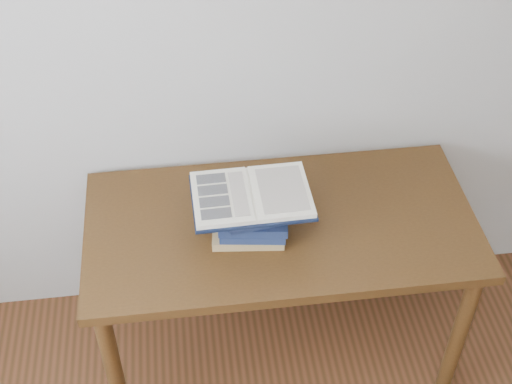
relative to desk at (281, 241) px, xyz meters
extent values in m
cube|color=#B2B0A8|center=(-0.08, 0.37, 0.67)|extent=(3.50, 0.04, 2.60)
cube|color=#462B11|center=(0.00, 0.00, 0.08)|extent=(1.36, 0.68, 0.04)
cylinder|color=#462B11|center=(-0.62, -0.28, -0.29)|extent=(0.06, 0.06, 0.69)
cylinder|color=#462B11|center=(0.62, -0.28, -0.29)|extent=(0.06, 0.06, 0.69)
cylinder|color=#462B11|center=(-0.62, 0.28, -0.29)|extent=(0.06, 0.06, 0.69)
cylinder|color=#462B11|center=(0.62, 0.28, -0.29)|extent=(0.06, 0.06, 0.69)
cube|color=tan|center=(-0.12, -0.05, 0.12)|extent=(0.26, 0.18, 0.03)
cube|color=#182B4A|center=(-0.11, -0.05, 0.15)|extent=(0.24, 0.18, 0.03)
cube|color=#182B4A|center=(-0.10, -0.04, 0.18)|extent=(0.25, 0.21, 0.03)
cube|color=#182B4A|center=(-0.10, -0.05, 0.21)|extent=(0.21, 0.17, 0.03)
cube|color=maroon|center=(-0.10, -0.05, 0.23)|extent=(0.24, 0.16, 0.03)
cube|color=black|center=(-0.11, -0.03, 0.25)|extent=(0.40, 0.28, 0.01)
cube|color=beige|center=(-0.21, -0.03, 0.27)|extent=(0.19, 0.26, 0.02)
cube|color=beige|center=(-0.01, -0.03, 0.27)|extent=(0.19, 0.26, 0.02)
cylinder|color=beige|center=(-0.11, -0.03, 0.26)|extent=(0.02, 0.26, 0.01)
cube|color=black|center=(-0.23, 0.05, 0.28)|extent=(0.10, 0.05, 0.00)
cube|color=black|center=(-0.23, 0.00, 0.28)|extent=(0.10, 0.05, 0.00)
cube|color=black|center=(-0.23, -0.06, 0.28)|extent=(0.10, 0.05, 0.00)
cube|color=black|center=(-0.23, -0.11, 0.28)|extent=(0.10, 0.05, 0.00)
cube|color=silver|center=(-0.15, -0.03, 0.28)|extent=(0.05, 0.21, 0.00)
cube|color=silver|center=(-0.01, -0.03, 0.28)|extent=(0.15, 0.22, 0.00)
camera|label=1|loc=(-0.31, -1.72, 1.86)|focal=50.00mm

